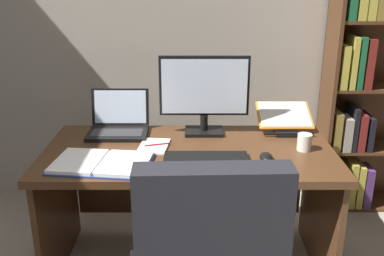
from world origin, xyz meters
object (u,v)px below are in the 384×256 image
bookshelf (374,61)px  coffee_mug (304,142)px  open_binder (101,163)px  pen (157,144)px  desk (188,177)px  reading_stand_with_book (284,118)px  notepad (153,146)px  keyboard (205,159)px  laptop (118,124)px  monitor (204,95)px  computer_mouse (266,157)px

bookshelf → coffee_mug: 0.99m
open_binder → pen: (0.25, 0.24, 0.00)m
desk → pen: (-0.17, -0.04, 0.21)m
reading_stand_with_book → notepad: (-0.76, -0.29, -0.06)m
notepad → pen: pen is taller
bookshelf → keyboard: bookshelf is taller
notepad → pen: bearing=0.0°
coffee_mug → laptop: bearing=165.4°
desk → laptop: laptop is taller
open_binder → desk: bearing=39.9°
keyboard → reading_stand_with_book: reading_stand_with_book is taller
laptop → desk: bearing=-23.8°
laptop → pen: 0.33m
desk → bookshelf: bearing=27.6°
bookshelf → keyboard: size_ratio=5.23×
monitor → notepad: 0.42m
reading_stand_with_book → coffee_mug: reading_stand_with_book is taller
reading_stand_with_book → pen: 0.80m
notepad → coffee_mug: size_ratio=2.35×
keyboard → pen: keyboard is taller
desk → reading_stand_with_book: reading_stand_with_book is taller
bookshelf → monitor: size_ratio=4.30×
keyboard → computer_mouse: 0.30m
monitor → pen: size_ratio=3.65×
keyboard → reading_stand_with_book: size_ratio=1.32×
bookshelf → monitor: bookshelf is taller
computer_mouse → reading_stand_with_book: (0.18, 0.48, 0.05)m
pen → coffee_mug: size_ratio=1.57×
open_binder → notepad: size_ratio=2.41×
laptop → open_binder: size_ratio=0.67×
reading_stand_with_book → notepad: 0.82m
coffee_mug → computer_mouse: bearing=-147.4°
keyboard → desk: bearing=110.9°
monitor → notepad: bearing=-141.5°
laptop → computer_mouse: bearing=-27.0°
laptop → pen: size_ratio=2.43×
computer_mouse → coffee_mug: bearing=32.6°
keyboard → computer_mouse: (0.30, 0.00, 0.01)m
laptop → pen: (0.24, -0.22, -0.04)m
laptop → computer_mouse: laptop is taller
bookshelf → monitor: bearing=-158.0°
pen → reading_stand_with_book: bearing=21.5°
open_binder → monitor: bearing=48.6°
laptop → bookshelf: bearing=15.7°
bookshelf → pen: 1.58m
laptop → reading_stand_with_book: laptop is taller
notepad → coffee_mug: coffee_mug is taller
reading_stand_with_book → coffee_mug: 0.34m
pen → keyboard: bearing=-36.2°
notepad → pen: 0.02m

